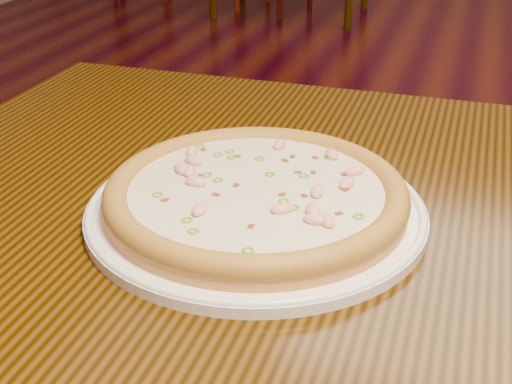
% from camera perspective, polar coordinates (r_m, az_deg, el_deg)
% --- Properties ---
extents(hero_table, '(1.20, 0.80, 0.75)m').
position_cam_1_polar(hero_table, '(0.85, 8.86, -7.42)').
color(hero_table, black).
rests_on(hero_table, ground).
extents(plate, '(0.37, 0.37, 0.02)m').
position_cam_1_polar(plate, '(0.77, 0.00, -1.41)').
color(plate, white).
rests_on(plate, hero_table).
extents(pizza, '(0.33, 0.33, 0.03)m').
position_cam_1_polar(pizza, '(0.76, 0.01, -0.19)').
color(pizza, '#BF8845').
rests_on(pizza, plate).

